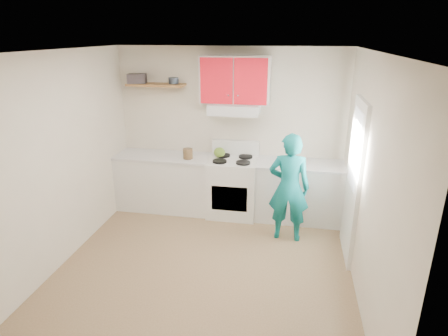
% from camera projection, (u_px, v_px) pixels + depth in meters
% --- Properties ---
extents(floor, '(3.80, 3.80, 0.00)m').
position_uv_depth(floor, '(204.00, 268.00, 4.72)').
color(floor, brown).
rests_on(floor, ground).
extents(ceiling, '(3.60, 3.80, 0.04)m').
position_uv_depth(ceiling, '(200.00, 51.00, 3.84)').
color(ceiling, white).
rests_on(ceiling, floor).
extents(back_wall, '(3.60, 0.04, 2.60)m').
position_uv_depth(back_wall, '(230.00, 131.00, 6.04)').
color(back_wall, beige).
rests_on(back_wall, floor).
extents(front_wall, '(3.60, 0.04, 2.60)m').
position_uv_depth(front_wall, '(135.00, 267.00, 2.52)').
color(front_wall, beige).
rests_on(front_wall, floor).
extents(left_wall, '(0.04, 3.80, 2.60)m').
position_uv_depth(left_wall, '(59.00, 162.00, 4.59)').
color(left_wall, beige).
rests_on(left_wall, floor).
extents(right_wall, '(0.04, 3.80, 2.60)m').
position_uv_depth(right_wall, '(368.00, 182.00, 3.97)').
color(right_wall, beige).
rests_on(right_wall, floor).
extents(door, '(0.05, 0.85, 2.05)m').
position_uv_depth(door, '(353.00, 181.00, 4.72)').
color(door, white).
rests_on(door, floor).
extents(door_glass, '(0.01, 0.55, 0.95)m').
position_uv_depth(door_glass, '(355.00, 149.00, 4.58)').
color(door_glass, white).
rests_on(door_glass, door).
extents(counter_left, '(1.52, 0.60, 0.90)m').
position_uv_depth(counter_left, '(165.00, 182.00, 6.23)').
color(counter_left, silver).
rests_on(counter_left, floor).
extents(counter_right, '(1.32, 0.60, 0.90)m').
position_uv_depth(counter_right, '(299.00, 192.00, 5.85)').
color(counter_right, silver).
rests_on(counter_right, floor).
extents(stove, '(0.76, 0.65, 0.92)m').
position_uv_depth(stove, '(233.00, 187.00, 6.00)').
color(stove, white).
rests_on(stove, floor).
extents(range_hood, '(0.76, 0.44, 0.15)m').
position_uv_depth(range_hood, '(234.00, 109.00, 5.68)').
color(range_hood, silver).
rests_on(range_hood, back_wall).
extents(upper_cabinets, '(1.02, 0.33, 0.70)m').
position_uv_depth(upper_cabinets, '(235.00, 80.00, 5.59)').
color(upper_cabinets, red).
rests_on(upper_cabinets, back_wall).
extents(shelf, '(0.90, 0.30, 0.04)m').
position_uv_depth(shelf, '(156.00, 85.00, 5.85)').
color(shelf, brown).
rests_on(shelf, back_wall).
extents(books, '(0.31, 0.25, 0.14)m').
position_uv_depth(books, '(137.00, 79.00, 5.86)').
color(books, '#383135').
rests_on(books, shelf).
extents(tin, '(0.20, 0.20, 0.10)m').
position_uv_depth(tin, '(174.00, 81.00, 5.81)').
color(tin, '#333D4C').
rests_on(tin, shelf).
extents(kettle, '(0.23, 0.23, 0.16)m').
position_uv_depth(kettle, '(219.00, 152.00, 5.96)').
color(kettle, '#5B8023').
rests_on(kettle, stove).
extents(crock, '(0.16, 0.16, 0.18)m').
position_uv_depth(crock, '(188.00, 154.00, 5.88)').
color(crock, '#493620').
rests_on(crock, counter_left).
extents(cutting_board, '(0.39, 0.34, 0.02)m').
position_uv_depth(cutting_board, '(276.00, 164.00, 5.70)').
color(cutting_board, olive).
rests_on(cutting_board, counter_right).
extents(silicone_mat, '(0.33, 0.30, 0.01)m').
position_uv_depth(silicone_mat, '(318.00, 166.00, 5.65)').
color(silicone_mat, red).
rests_on(silicone_mat, counter_right).
extents(person, '(0.58, 0.39, 1.55)m').
position_uv_depth(person, '(289.00, 188.00, 5.17)').
color(person, '#0C6D6F').
rests_on(person, floor).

